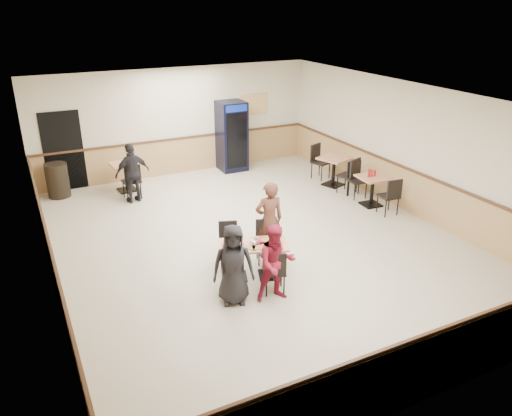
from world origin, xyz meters
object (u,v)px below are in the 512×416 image
side_table_near (372,186)px  side_table_far (334,167)px  diner_woman_left (233,265)px  diner_woman_right (276,263)px  diner_man_opposite (269,220)px  pepsi_cooler (232,136)px  main_table (253,255)px  lone_diner (133,173)px  trash_bin (58,180)px  back_table (126,173)px

side_table_near → side_table_far: 1.60m
diner_woman_left → diner_woman_right: bearing=-0.2°
diner_man_opposite → pepsi_cooler: pepsi_cooler is taller
main_table → lone_diner: size_ratio=0.92×
diner_man_opposite → diner_woman_left: bearing=48.5°
pepsi_cooler → diner_woman_right: bearing=-107.1°
diner_woman_left → trash_bin: (-2.06, 6.40, -0.26)m
diner_woman_left → side_table_near: 5.31m
lone_diner → trash_bin: lone_diner is taller
side_table_near → back_table: (-5.16, 3.69, 0.01)m
pepsi_cooler → trash_bin: size_ratio=2.29×
trash_bin → diner_woman_right: bearing=-67.7°
lone_diner → pepsi_cooler: size_ratio=0.74×
main_table → side_table_far: 5.31m
main_table → side_table_near: (4.12, 1.78, 0.05)m
trash_bin → main_table: bearing=-65.2°
main_table → back_table: back_table is taller
side_table_near → back_table: bearing=144.4°
diner_woman_left → side_table_near: bearing=46.0°
back_table → side_table_near: bearing=-35.6°
diner_woman_right → side_table_far: 5.84m
diner_man_opposite → side_table_near: diner_man_opposite is taller
side_table_far → trash_bin: bearing=160.2°
side_table_far → pepsi_cooler: 3.17m
diner_woman_right → side_table_near: bearing=42.4°
lone_diner → side_table_far: lone_diner is taller
lone_diner → side_table_near: 5.89m
back_table → trash_bin: size_ratio=0.86×
side_table_far → pepsi_cooler: size_ratio=0.46×
diner_man_opposite → lone_diner: 4.37m
lone_diner → side_table_near: size_ratio=2.02×
diner_woman_right → diner_man_opposite: diner_man_opposite is taller
side_table_near → diner_man_opposite: bearing=-160.9°
main_table → pepsi_cooler: 6.29m
side_table_near → lone_diner: bearing=151.2°
diner_man_opposite → pepsi_cooler: 5.52m
side_table_far → trash_bin: (-6.79, 2.44, -0.08)m
diner_woman_right → diner_man_opposite: 1.52m
side_table_far → trash_bin: 7.21m
side_table_near → pepsi_cooler: bearing=115.3°
lone_diner → back_table: 0.89m
side_table_far → main_table: bearing=-140.4°
trash_bin → back_table: bearing=-11.9°
diner_woman_right → lone_diner: (-1.07, 5.44, 0.07)m
back_table → pepsi_cooler: size_ratio=0.37×
diner_woman_left → trash_bin: 6.73m
diner_woman_right → side_table_near: size_ratio=1.84×
diner_woman_left → pepsi_cooler: (2.83, 6.44, 0.31)m
diner_woman_right → trash_bin: 7.19m
diner_man_opposite → side_table_far: size_ratio=1.67×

